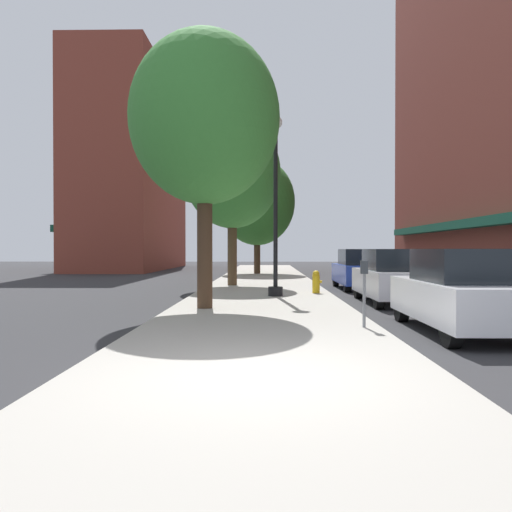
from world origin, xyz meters
TOP-DOWN VIEW (x-y plane):
  - ground_plane at (4.00, 18.00)m, footprint 90.00×90.00m
  - sidewalk_slab at (0.00, 19.00)m, footprint 4.80×50.00m
  - building_far_background at (-11.01, 37.00)m, footprint 6.80×18.00m
  - lamppost at (0.43, 10.74)m, footprint 0.48×0.48m
  - fire_hydrant at (1.87, 11.87)m, footprint 0.33×0.26m
  - parking_meter_near at (2.05, 3.90)m, footprint 0.14×0.09m
  - tree_near at (-1.32, 15.86)m, footprint 4.13×4.13m
  - tree_mid at (-0.44, 26.58)m, footprint 4.78×4.78m
  - tree_far at (-1.47, 7.20)m, footprint 3.91×3.91m
  - car_white at (4.00, 3.96)m, footprint 1.80×4.30m
  - car_silver at (4.00, 9.56)m, footprint 1.80×4.30m
  - car_blue at (4.00, 15.18)m, footprint 1.80×4.30m

SIDE VIEW (x-z plane):
  - ground_plane at x=4.00m, z-range 0.00..0.00m
  - sidewalk_slab at x=0.00m, z-range 0.00..0.12m
  - fire_hydrant at x=1.87m, z-range 0.12..0.91m
  - car_white at x=4.00m, z-range -0.02..1.64m
  - car_silver at x=4.00m, z-range -0.02..1.64m
  - car_blue at x=4.00m, z-range -0.02..1.64m
  - parking_meter_near at x=2.05m, z-range 0.29..1.60m
  - lamppost at x=0.43m, z-range 0.25..6.15m
  - tree_mid at x=-0.44m, z-range 1.00..8.27m
  - tree_near at x=-1.32m, z-range 1.31..8.48m
  - tree_far at x=-1.47m, z-range 1.44..8.64m
  - building_far_background at x=-11.01m, z-range -0.02..16.13m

